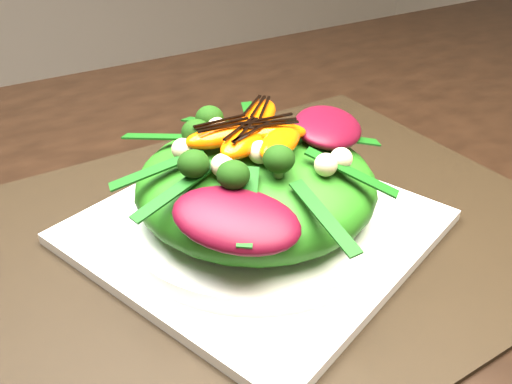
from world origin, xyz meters
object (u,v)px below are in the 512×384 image
salad_bowl (256,214)px  plate_base (256,227)px  placemat (256,233)px  orange_segment (240,135)px  dining_table (392,160)px  lettuce_mound (256,183)px

salad_bowl → plate_base: bearing=0.0°
placemat → orange_segment: bearing=122.8°
dining_table → plate_base: (-0.24, -0.07, 0.03)m
salad_bowl → orange_segment: 0.08m
salad_bowl → lettuce_mound: size_ratio=1.14×
plate_base → lettuce_mound: (0.00, 0.00, 0.05)m
plate_base → orange_segment: orange_segment is taller
placemat → plate_base: size_ratio=2.03×
dining_table → plate_base: dining_table is taller
placemat → lettuce_mound: size_ratio=2.66×
placemat → orange_segment: (-0.01, 0.01, 0.10)m
placemat → salad_bowl: salad_bowl is taller
salad_bowl → lettuce_mound: (0.00, 0.00, 0.03)m
orange_segment → plate_base: bearing=-57.2°
placemat → salad_bowl: bearing=0.0°
lettuce_mound → orange_segment: 0.05m
dining_table → orange_segment: bearing=-167.5°
orange_segment → salad_bowl: bearing=-57.2°
dining_table → salad_bowl: (-0.24, -0.07, 0.04)m
dining_table → plate_base: 0.25m
salad_bowl → orange_segment: bearing=122.8°
placemat → plate_base: bearing=0.0°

